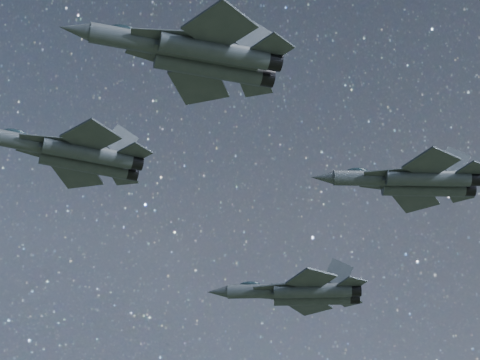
{
  "coord_description": "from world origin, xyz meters",
  "views": [
    {
      "loc": [
        1.26,
        -67.78,
        103.54
      ],
      "look_at": [
        -3.37,
        -1.12,
        146.03
      ],
      "focal_mm": 60.0,
      "sensor_mm": 36.0,
      "label": 1
    }
  ],
  "objects": [
    {
      "name": "jet_slot",
      "position": [
        13.23,
        -1.74,
        144.8
      ],
      "size": [
        16.84,
        11.8,
        4.25
      ],
      "rotation": [
        0.0,
        0.0,
        0.1
      ],
      "color": "#2C3237"
    },
    {
      "name": "jet_lead",
      "position": [
        -19.46,
        -5.02,
        147.33
      ],
      "size": [
        17.75,
        11.66,
        4.56
      ],
      "rotation": [
        0.0,
        0.0,
        0.42
      ],
      "color": "#2C3237"
    },
    {
      "name": "jet_right",
      "position": [
        -5.55,
        -21.34,
        144.87
      ],
      "size": [
        17.77,
        11.87,
        4.5
      ],
      "rotation": [
        0.0,
        0.0,
        0.34
      ],
      "color": "#2C3237"
    },
    {
      "name": "jet_left",
      "position": [
        2.28,
        24.5,
        145.38
      ],
      "size": [
        19.91,
        14.16,
        5.07
      ],
      "rotation": [
        0.0,
        0.0,
        0.03
      ],
      "color": "#2C3237"
    }
  ]
}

